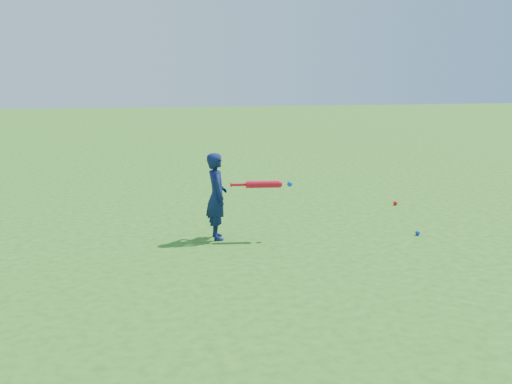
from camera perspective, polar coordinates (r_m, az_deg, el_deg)
ground at (r=7.74m, az=1.58°, el=-3.84°), size 80.00×80.00×0.00m
child at (r=7.23m, az=-3.95°, el=-0.43°), size 0.28×0.41×1.10m
ground_ball_red at (r=9.57m, az=13.75°, el=-1.09°), size 0.07×0.07×0.07m
ground_ball_blue at (r=7.77m, az=15.86°, el=-3.96°), size 0.06×0.06×0.06m
bat_swing at (r=7.18m, az=0.93°, el=0.77°), size 0.78×0.21×0.09m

